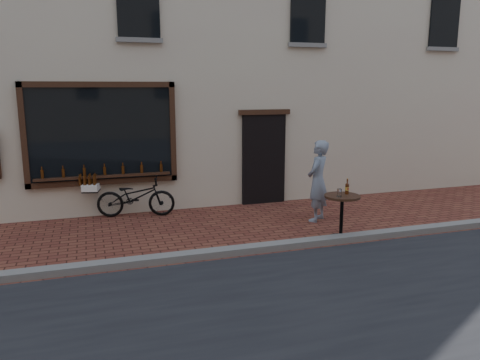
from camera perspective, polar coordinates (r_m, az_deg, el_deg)
name	(u,v)px	position (r m, az deg, el deg)	size (l,w,h in m)	color
ground	(231,259)	(8.04, -1.06, -9.57)	(90.00, 90.00, 0.00)	#5D271E
kerb	(228,251)	(8.20, -1.47, -8.70)	(90.00, 0.25, 0.12)	slate
shop_building	(162,8)	(14.02, -9.46, 19.95)	(28.00, 6.20, 10.00)	beige
cargo_bicycle	(134,196)	(10.70, -12.78, -1.94)	(2.09, 0.95, 0.96)	black
bistro_table	(342,208)	(9.06, 12.32, -3.34)	(0.67, 0.67, 1.15)	black
pedestrian	(318,181)	(10.16, 9.47, -0.11)	(0.64, 0.42, 1.75)	gray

